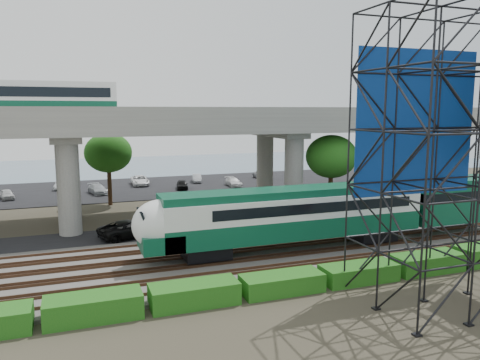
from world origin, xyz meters
name	(u,v)px	position (x,y,z in m)	size (l,w,h in m)	color
ground	(239,270)	(0.00, 0.00, 0.00)	(140.00, 140.00, 0.00)	#474233
ballast_bed	(229,259)	(0.00, 2.00, 0.10)	(90.00, 12.00, 0.20)	slate
service_road	(197,230)	(0.00, 10.50, 0.04)	(90.00, 5.00, 0.08)	black
parking_lot	(151,187)	(0.00, 34.00, 0.04)	(90.00, 18.00, 0.08)	black
harbor_water	(131,168)	(0.00, 56.00, 0.01)	(140.00, 40.00, 0.03)	slate
rail_tracks	(229,256)	(0.00, 2.00, 0.28)	(90.00, 9.52, 0.16)	#472D1E
commuter_train	(322,211)	(7.04, 2.00, 2.88)	(29.30, 3.06, 4.30)	black
overpass	(172,130)	(-0.86, 16.00, 8.21)	(80.00, 12.00, 12.40)	#9E9B93
scaffold_tower	(455,160)	(9.07, -7.98, 7.47)	(9.36, 6.36, 15.00)	black
hedge_strip	(282,282)	(1.01, -4.30, 0.56)	(34.60, 1.80, 1.20)	#155413
trees	(130,160)	(-4.67, 16.17, 5.57)	(40.94, 16.94, 7.69)	#382314
suv	(130,229)	(-5.57, 9.85, 0.77)	(2.29, 4.97, 1.38)	black
parked_cars	(160,182)	(1.04, 33.77, 0.66)	(35.41, 9.41, 1.28)	silver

